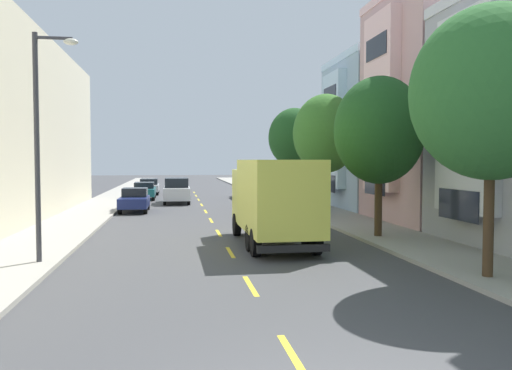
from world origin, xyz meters
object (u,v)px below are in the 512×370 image
street_tree_nearest (491,93)px  parked_wagon_charcoal (247,189)px  street_tree_farthest (294,138)px  delivery_box_truck (274,197)px  street_tree_second (379,130)px  parked_wagon_silver (149,186)px  street_lamp (42,130)px  street_tree_third (326,134)px  parked_sedan_teal (144,190)px  parked_hatchback_navy (135,200)px  moving_white_sedan (177,190)px  parked_hatchback_burgundy (279,201)px

street_tree_nearest → parked_wagon_charcoal: bearing=93.9°
street_tree_farthest → delivery_box_truck: street_tree_farthest is taller
street_tree_second → parked_wagon_silver: bearing=109.5°
street_tree_second → street_lamp: (-12.35, -3.65, -0.31)m
parked_wagon_charcoal → street_tree_third: bearing=-82.6°
street_tree_nearest → parked_sedan_teal: size_ratio=1.61×
street_lamp → delivery_box_truck: bearing=19.2°
street_tree_farthest → parked_sedan_teal: (-10.86, 8.60, -4.10)m
street_tree_third → parked_sedan_teal: 19.98m
street_tree_farthest → parked_wagon_charcoal: (-2.15, 8.83, -4.05)m
street_tree_third → street_tree_farthest: bearing=90.0°
street_tree_farthest → delivery_box_truck: 17.21m
street_tree_third → parked_wagon_charcoal: 17.11m
street_lamp → parked_hatchback_navy: 17.38m
street_tree_farthest → delivery_box_truck: bearing=-105.7°
street_tree_farthest → moving_white_sedan: bearing=153.0°
delivery_box_truck → parked_hatchback_navy: 15.62m
street_tree_farthest → parked_hatchback_navy: street_tree_farthest is taller
parked_wagon_silver → moving_white_sedan: 11.22m
parked_wagon_silver → street_tree_nearest: bearing=-74.2°
parked_wagon_silver → parked_hatchback_navy: 17.15m
parked_sedan_teal → parked_hatchback_burgundy: 15.61m
street_lamp → parked_sedan_teal: street_lamp is taller
parked_wagon_charcoal → moving_white_sedan: 7.63m
street_tree_third → parked_hatchback_burgundy: size_ratio=1.70×
parked_wagon_silver → street_lamp: bearing=-92.7°
parked_hatchback_burgundy → street_tree_nearest: bearing=-84.1°
delivery_box_truck → parked_wagon_charcoal: 25.29m
street_tree_farthest → parked_wagon_silver: bearing=125.5°
street_tree_farthest → street_lamp: (-12.35, -19.02, -0.66)m
delivery_box_truck → parked_wagon_charcoal: (2.44, 25.14, -1.07)m
street_tree_second → parked_wagon_charcoal: 24.57m
street_tree_nearest → street_tree_second: bearing=90.0°
street_tree_nearest → street_tree_farthest: size_ratio=1.07×
moving_white_sedan → parked_wagon_silver: bearing=103.2°
parked_wagon_charcoal → parked_sedan_teal: 8.71m
street_tree_farthest → parked_hatchback_navy: (-10.87, -2.05, -4.10)m
street_tree_third → moving_white_sedan: street_tree_third is taller
street_tree_farthest → moving_white_sedan: street_tree_farthest is taller
street_tree_nearest → street_lamp: size_ratio=1.03×
delivery_box_truck → parked_wagon_charcoal: delivery_box_truck is taller
street_tree_farthest → parked_hatchback_burgundy: size_ratio=1.70×
street_tree_farthest → parked_sedan_teal: 14.45m
street_tree_second → parked_hatchback_burgundy: (-1.95, 11.16, -3.74)m
street_tree_third → parked_sedan_teal: size_ratio=1.51×
street_tree_farthest → moving_white_sedan: 9.98m
street_tree_second → moving_white_sedan: size_ratio=1.37×
street_tree_third → parked_hatchback_burgundy: street_tree_third is taller
street_tree_nearest → parked_hatchback_navy: bearing=117.4°
parked_hatchback_burgundy → street_tree_third: bearing=-60.7°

